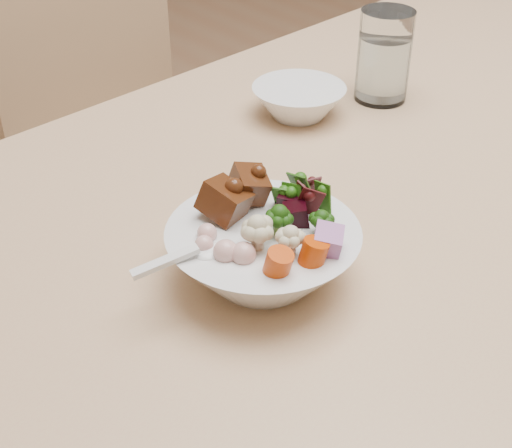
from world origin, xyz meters
The scene contains 6 objects.
dining_table centered at (-0.11, -0.07, 0.65)m, with size 1.64×1.03×0.73m.
chair_far centered at (-0.30, 0.56, 0.49)m, with size 0.43×0.43×0.87m.
food_bowl centered at (-0.54, -0.14, 0.76)m, with size 0.20×0.20×0.11m.
soup_spoon centered at (-0.61, -0.14, 0.79)m, with size 0.10×0.04×0.02m.
water_glass centered at (-0.12, 0.07, 0.79)m, with size 0.08×0.08×0.14m.
side_bowl centered at (-0.26, 0.11, 0.75)m, with size 0.14×0.14×0.05m, color white, non-canonical shape.
Camera 1 is at (-0.91, -0.58, 1.19)m, focal length 50.00 mm.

